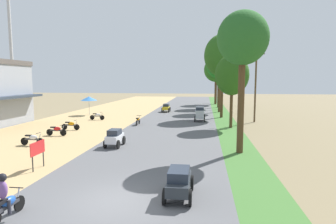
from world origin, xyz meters
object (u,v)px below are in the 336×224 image
parked_motorbike_third (71,125)px  parked_motorbike_fourth (97,116)px  median_tree_nearest (243,40)px  median_tree_fourth (220,64)px  street_signboard (38,150)px  median_tree_sixth (216,70)px  vendor_umbrella (89,98)px  motorbike_foreground_rider (6,198)px  median_tree_third (223,56)px  motorbike_ahead_second (138,120)px  streetlamp_near (220,83)px  parked_motorbike_nearest (32,139)px  parked_motorbike_second (57,130)px  car_sedan_yellow (166,107)px  streetlamp_mid (217,79)px  car_sedan_charcoal (179,181)px  car_hatchback_white (115,137)px  median_tree_fifth (219,61)px  utility_pole_near (256,85)px  median_tree_second (232,75)px  car_van_silver (200,113)px

parked_motorbike_third → parked_motorbike_fourth: same height
median_tree_nearest → median_tree_fourth: median_tree_fourth is taller
street_signboard → median_tree_sixth: bearing=75.7°
parked_motorbike_fourth → median_tree_fourth: median_tree_fourth is taller
vendor_umbrella → motorbike_foreground_rider: vendor_umbrella is taller
median_tree_third → motorbike_ahead_second: size_ratio=5.79×
parked_motorbike_third → median_tree_fourth: size_ratio=0.19×
motorbike_ahead_second → streetlamp_near: bearing=61.8°
parked_motorbike_nearest → parked_motorbike_second: bearing=92.0°
median_tree_third → car_sedan_yellow: median_tree_third is taller
parked_motorbike_fourth → median_tree_nearest: size_ratio=0.20×
median_tree_fourth → motorbike_foreground_rider: (-8.79, -34.38, -6.23)m
parked_motorbike_second → median_tree_fourth: (14.70, 20.15, 6.53)m
median_tree_nearest → median_tree_sixth: 37.83m
streetlamp_near → car_sedan_yellow: streetlamp_near is taller
streetlamp_mid → car_sedan_charcoal: bearing=-94.1°
street_signboard → streetlamp_mid: streetlamp_mid is taller
car_sedan_yellow → vendor_umbrella: bearing=-153.4°
motorbike_ahead_second → car_hatchback_white: bearing=-86.4°
parked_motorbike_second → car_sedan_charcoal: (11.56, -11.57, 0.19)m
median_tree_fifth → streetlamp_near: 4.85m
median_tree_sixth → motorbike_foreground_rider: (-8.75, -48.18, -5.86)m
parked_motorbike_nearest → parked_motorbike_third: size_ratio=1.00×
utility_pole_near → motorbike_foreground_rider: bearing=-116.3°
median_tree_second → car_hatchback_white: median_tree_second is taller
parked_motorbike_third → median_tree_sixth: median_tree_sixth is taller
median_tree_fifth → car_sedan_yellow: bearing=-134.3°
streetlamp_mid → median_tree_sixth: bearing=-96.2°
parked_motorbike_second → vendor_umbrella: vendor_umbrella is taller
street_signboard → median_tree_sixth: 44.50m
median_tree_nearest → streetlamp_near: median_tree_nearest is taller
motorbike_foreground_rider → utility_pole_near: bearing=63.7°
median_tree_third → motorbike_ahead_second: median_tree_third is taller
median_tree_third → median_tree_fifth: median_tree_third is taller
parked_motorbike_nearest → car_van_silver: 18.28m
parked_motorbike_nearest → streetlamp_near: size_ratio=0.25×
median_tree_sixth → car_sedan_yellow: size_ratio=4.00×
parked_motorbike_third → car_hatchback_white: bearing=-44.1°
parked_motorbike_fourth → streetlamp_near: (15.20, 14.49, 3.73)m
median_tree_nearest → streetlamp_near: 28.32m
median_tree_fourth → parked_motorbike_second: bearing=-126.1°
streetlamp_near → utility_pole_near: bearing=-76.8°
streetlamp_near → motorbike_ahead_second: 20.40m
median_tree_fifth → utility_pole_near: (3.35, -16.65, -3.75)m
vendor_umbrella → car_van_silver: size_ratio=1.05×
streetlamp_near → utility_pole_near: (3.19, -13.59, 0.00)m
median_tree_second → parked_motorbike_third: bearing=-168.0°
median_tree_fifth → motorbike_foreground_rider: size_ratio=5.68×
parked_motorbike_fourth → vendor_umbrella: size_ratio=0.71×
vendor_umbrella → median_tree_nearest: size_ratio=0.28×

